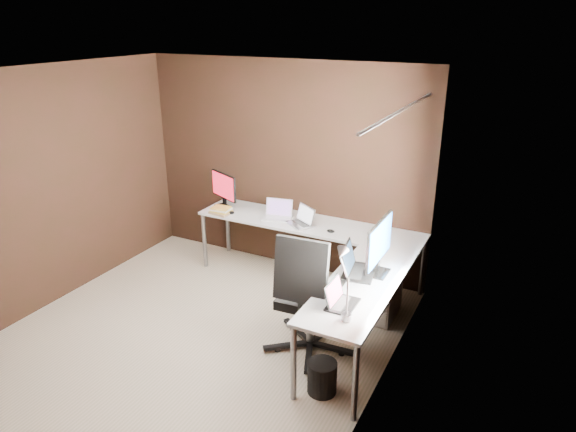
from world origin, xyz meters
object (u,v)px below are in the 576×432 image
(drawer_pedestal, at_px, (377,288))
(monitor_left, at_px, (224,188))
(office_chair, at_px, (309,317))
(laptop_black_small, at_px, (339,300))
(laptop_black_big, at_px, (355,267))
(laptop_silver, at_px, (302,221))
(wastebasket, at_px, (322,377))
(laptop_white, at_px, (278,214))
(monitor_right, at_px, (379,244))
(desk_lamp, at_px, (343,274))
(book_stack, at_px, (221,210))

(drawer_pedestal, distance_m, monitor_left, 2.23)
(drawer_pedestal, xyz_separation_m, monitor_left, (-2.10, 0.36, 0.67))
(monitor_left, bearing_deg, office_chair, -11.33)
(laptop_black_small, height_order, office_chair, office_chair)
(monitor_left, distance_m, laptop_black_big, 2.25)
(laptop_silver, height_order, wastebasket, laptop_silver)
(wastebasket, bearing_deg, monitor_left, 140.28)
(laptop_silver, distance_m, wastebasket, 2.02)
(laptop_white, bearing_deg, office_chair, -62.73)
(monitor_left, xyz_separation_m, office_chair, (1.74, -1.25, -0.62))
(monitor_right, bearing_deg, office_chair, 130.22)
(monitor_left, xyz_separation_m, wastebasket, (2.08, -1.73, -0.83))
(monitor_right, relative_size, laptop_silver, 1.67)
(monitor_left, relative_size, laptop_black_small, 1.51)
(drawer_pedestal, xyz_separation_m, laptop_black_small, (0.03, -1.16, 0.48))
(drawer_pedestal, height_order, laptop_black_small, laptop_black_small)
(monitor_right, bearing_deg, laptop_black_small, 171.40)
(monitor_right, bearing_deg, wastebasket, 170.99)
(desk_lamp, bearing_deg, laptop_black_big, 90.25)
(monitor_left, relative_size, monitor_right, 0.72)
(drawer_pedestal, distance_m, desk_lamp, 1.51)
(laptop_white, xyz_separation_m, desk_lamp, (1.43, -1.61, 0.31))
(laptop_black_big, bearing_deg, desk_lamp, -177.62)
(laptop_black_small, distance_m, office_chair, 0.63)
(laptop_silver, height_order, desk_lamp, desk_lamp)
(monitor_right, relative_size, office_chair, 0.53)
(monitor_right, bearing_deg, desk_lamp, 177.89)
(laptop_black_small, height_order, book_stack, laptop_black_small)
(wastebasket, bearing_deg, book_stack, 142.63)
(laptop_black_small, relative_size, book_stack, 1.18)
(monitor_left, height_order, laptop_black_small, monitor_left)
(laptop_white, height_order, laptop_black_big, laptop_black_big)
(monitor_left, bearing_deg, laptop_silver, 20.05)
(drawer_pedestal, height_order, monitor_left, monitor_left)
(laptop_white, relative_size, wastebasket, 1.26)
(book_stack, distance_m, desk_lamp, 2.57)
(laptop_black_big, bearing_deg, laptop_black_small, 178.32)
(book_stack, bearing_deg, drawer_pedestal, -4.26)
(desk_lamp, height_order, office_chair, desk_lamp)
(laptop_black_small, relative_size, office_chair, 0.25)
(desk_lamp, bearing_deg, book_stack, 134.12)
(wastebasket, bearing_deg, laptop_black_small, 79.22)
(laptop_black_small, bearing_deg, laptop_black_big, 7.66)
(laptop_white, bearing_deg, laptop_black_small, -58.59)
(book_stack, height_order, wastebasket, book_stack)
(monitor_right, height_order, book_stack, monitor_right)
(drawer_pedestal, height_order, laptop_white, laptop_white)
(office_chair, bearing_deg, book_stack, 144.05)
(monitor_right, xyz_separation_m, laptop_black_small, (-0.11, -0.67, -0.25))
(laptop_black_small, xyz_separation_m, wastebasket, (-0.04, -0.22, -0.63))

